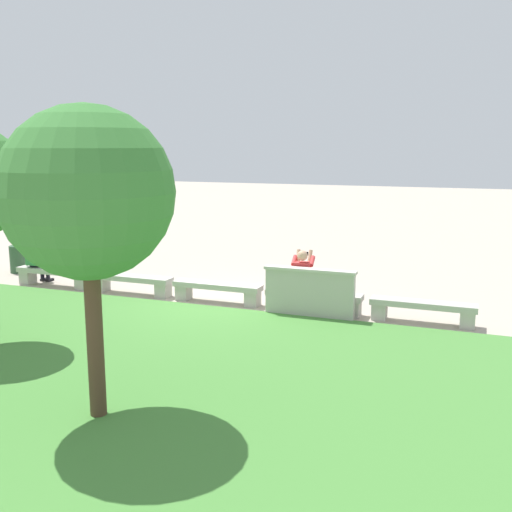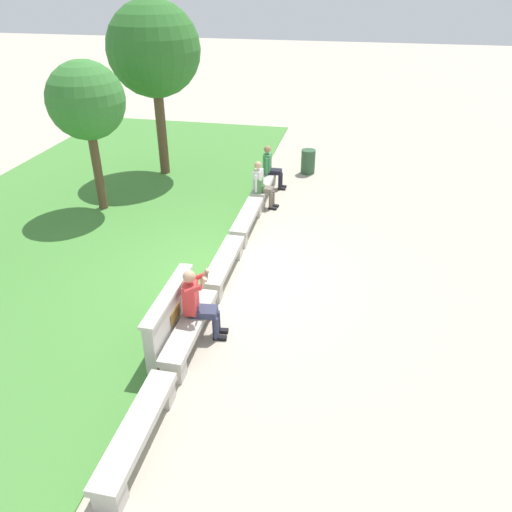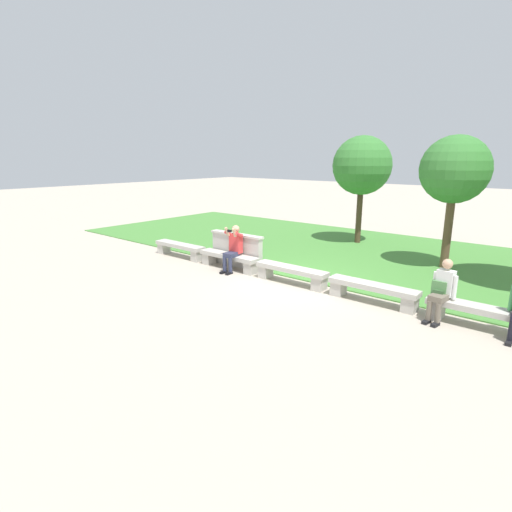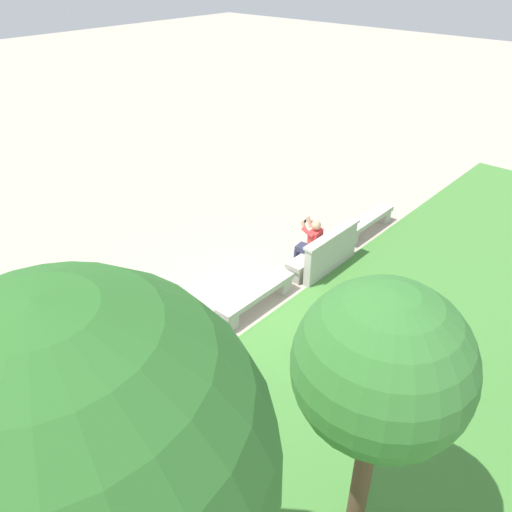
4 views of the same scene
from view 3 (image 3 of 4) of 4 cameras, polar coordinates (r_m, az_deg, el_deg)
name	(u,v)px [view 3 (image 3 of 4)]	position (r m, az deg, el deg)	size (l,w,h in m)	color
ground_plane	(291,283)	(10.48, 5.01, -3.92)	(80.00, 80.00, 0.00)	#B2A593
grass_strip	(364,253)	(14.18, 15.17, 0.46)	(22.94, 8.00, 0.03)	#478438
bench_main	(180,248)	(13.34, -10.83, 1.13)	(2.05, 0.40, 0.45)	#B7B2A8
bench_near	(229,259)	(11.75, -3.89, -0.39)	(2.05, 0.40, 0.45)	#B7B2A8
bench_mid	(291,272)	(10.39, 5.04, -2.33)	(2.05, 0.40, 0.45)	#B7B2A8
bench_far	(372,290)	(9.38, 16.30, -4.69)	(2.05, 0.40, 0.45)	#B7B2A8
bench_end	(483,314)	(8.81, 29.71, -7.24)	(2.05, 0.40, 0.45)	#B7B2A8
backrest_wall_with_plaque	(237,250)	(11.94, -2.78, 0.92)	(1.91, 0.24, 1.01)	#B7B2A8
person_photographer	(233,246)	(11.42, -3.23, 1.44)	(0.50, 0.75, 1.32)	black
person_distant	(442,289)	(8.77, 25.08, -4.23)	(0.48, 0.71, 1.26)	black
backpack	(440,289)	(8.85, 24.74, -4.36)	(0.28, 0.24, 0.43)	#4C7F47
tree_behind_wall	(455,171)	(12.67, 26.53, 10.87)	(1.90, 1.90, 3.82)	brown
tree_left_background	(362,166)	(15.44, 14.91, 12.33)	(2.14, 2.14, 3.98)	#4C3826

